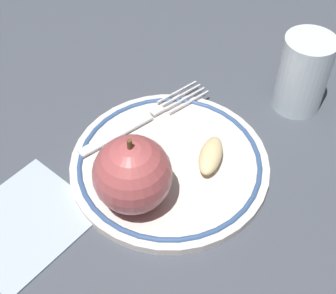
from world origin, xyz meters
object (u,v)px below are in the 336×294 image
Objects in this scene: fork at (142,119)px; napkin_folded at (24,222)px; apple_slice_front at (211,155)px; apple_red_whole at (132,174)px; plate at (168,162)px; drinking_glass at (303,74)px.

fork reaches higher than napkin_folded.
apple_red_whole is at bearing -42.02° from apple_slice_front.
fork reaches higher than plate.
fork is 0.18m from napkin_folded.
fork is at bearing -112.92° from apple_slice_front.
fork is (0.07, -0.09, -0.04)m from apple_red_whole.
napkin_folded is at bearing 70.00° from drinking_glass.
drinking_glass is (-0.05, -0.25, -0.00)m from apple_red_whole.
drinking_glass is (-0.12, -0.16, 0.03)m from fork.
drinking_glass is at bearing -25.70° from fork.
plate is 0.20m from drinking_glass.
apple_slice_front is at bearing -77.49° from fork.
apple_red_whole is 0.50× the size of fork.
drinking_glass is at bearing -110.00° from napkin_folded.
plate is 2.51× the size of apple_red_whole.
drinking_glass is at bearing 148.79° from apple_slice_front.
drinking_glass is 0.37m from napkin_folded.
apple_red_whole reaches higher than napkin_folded.
drinking_glass is at bearing -101.52° from apple_red_whole.
apple_red_whole reaches higher than drinking_glass.
apple_slice_front is 0.21m from napkin_folded.
plate is 0.07m from fork.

